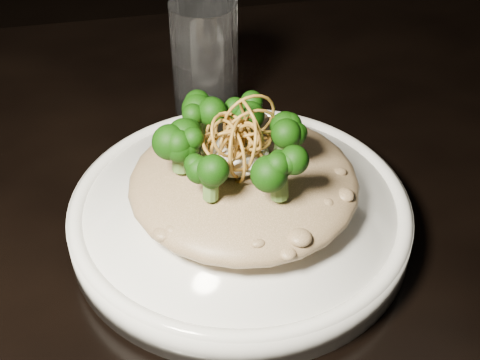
% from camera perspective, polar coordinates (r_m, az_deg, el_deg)
% --- Properties ---
extents(table, '(1.10, 0.80, 0.75)m').
position_cam_1_polar(table, '(0.65, -3.87, -8.13)').
color(table, black).
rests_on(table, ground).
extents(plate, '(0.29, 0.29, 0.03)m').
position_cam_1_polar(plate, '(0.57, -0.00, -3.13)').
color(plate, white).
rests_on(plate, table).
extents(risotto, '(0.19, 0.19, 0.04)m').
position_cam_1_polar(risotto, '(0.55, 0.32, -0.19)').
color(risotto, brown).
rests_on(risotto, plate).
extents(broccoli, '(0.13, 0.13, 0.05)m').
position_cam_1_polar(broccoli, '(0.52, -0.39, 3.48)').
color(broccoli, black).
rests_on(broccoli, risotto).
extents(cheese, '(0.06, 0.06, 0.02)m').
position_cam_1_polar(cheese, '(0.53, -0.48, 2.20)').
color(cheese, white).
rests_on(cheese, risotto).
extents(shallots, '(0.06, 0.06, 0.04)m').
position_cam_1_polar(shallots, '(0.51, -0.20, 4.29)').
color(shallots, brown).
rests_on(shallots, cheese).
extents(drinking_glass, '(0.09, 0.09, 0.12)m').
position_cam_1_polar(drinking_glass, '(0.70, -3.02, 10.39)').
color(drinking_glass, white).
rests_on(drinking_glass, table).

